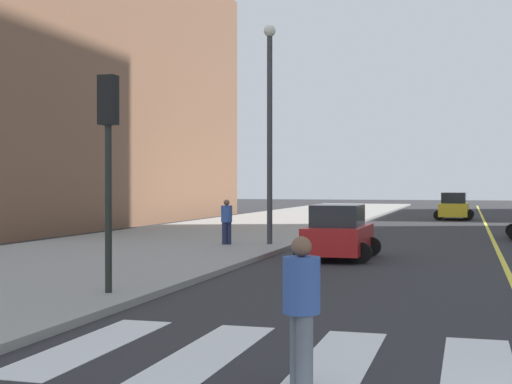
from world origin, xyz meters
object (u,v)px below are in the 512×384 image
Objects in this scene: car_yellow_third at (454,207)px; street_lamp at (270,116)px; traffic_light_far_corner at (109,139)px; pedestrian_walking_west at (227,220)px; pedestrian_crossing at (301,305)px; car_red_second at (339,234)px.

car_yellow_third is 0.51× the size of street_lamp.
street_lamp is (-6.17, -25.02, 4.02)m from car_yellow_third.
pedestrian_walking_west is (-1.49, 12.21, -2.20)m from traffic_light_far_corner.
pedestrian_walking_west is at bearing -156.57° from street_lamp.
pedestrian_crossing is 19.33m from street_lamp.
pedestrian_crossing is at bearing 72.30° from pedestrian_walking_west.
car_red_second is 10.34m from traffic_light_far_corner.
pedestrian_walking_west is at bearing -104.77° from car_yellow_third.
traffic_light_far_corner is 0.54× the size of street_lamp.
traffic_light_far_corner is at bearing -171.47° from pedestrian_crossing.
pedestrian_crossing is at bearing -74.06° from street_lamp.
street_lamp reaches higher than car_yellow_third.
street_lamp is at bearing 133.57° from car_red_second.
car_yellow_third is at bearing 76.14° from street_lamp.
street_lamp is at bearing 164.96° from pedestrian_walking_west.
car_red_second is at bearing -46.55° from street_lamp.
pedestrian_walking_west is (-7.64, -25.65, 0.21)m from car_yellow_third.
traffic_light_far_corner reaches higher than pedestrian_walking_west.
street_lamp is (-5.20, 18.21, 3.91)m from pedestrian_crossing.
pedestrian_crossing is (-0.97, -43.22, 0.12)m from car_yellow_third.
traffic_light_far_corner reaches higher than car_yellow_third.
pedestrian_crossing is 1.06× the size of pedestrian_walking_west.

